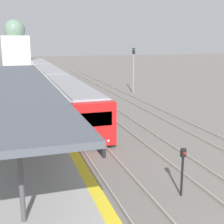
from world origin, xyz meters
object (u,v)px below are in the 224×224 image
Objects in this scene: person_on_platform at (60,126)px; signal_mast_far at (134,65)px; signal_post_near at (183,167)px; train_near at (50,79)px.

signal_mast_far reaches higher than person_on_platform.
signal_post_near is 0.38× the size of signal_mast_far.
train_near reaches higher than person_on_platform.
signal_post_near is (4.22, -5.71, -0.60)m from person_on_platform.
signal_post_near is at bearing -106.97° from signal_mast_far.
train_near is at bearing 84.62° from person_on_platform.
person_on_platform reaches higher than signal_post_near.
train_near is at bearing 158.51° from signal_mast_far.
train_near is 10.45m from signal_mast_far.
signal_mast_far reaches higher than signal_post_near.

